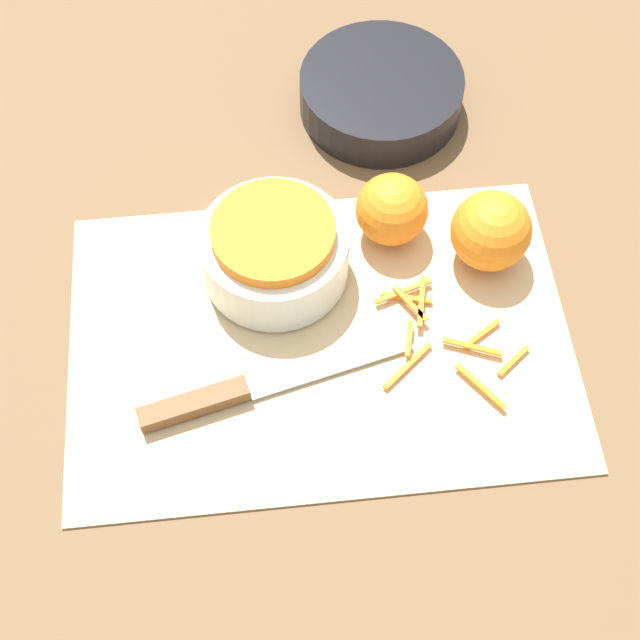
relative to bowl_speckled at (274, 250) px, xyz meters
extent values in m
plane|color=brown|center=(0.04, -0.08, -0.04)|extent=(4.00, 4.00, 0.00)
cube|color=#CCB284|center=(0.04, -0.08, -0.04)|extent=(0.48, 0.33, 0.01)
cylinder|color=silver|center=(0.00, 0.00, -0.01)|extent=(0.14, 0.14, 0.06)
cylinder|color=orange|center=(0.00, 0.00, 0.03)|extent=(0.12, 0.12, 0.02)
cylinder|color=black|center=(0.13, 0.21, -0.02)|extent=(0.18, 0.18, 0.05)
cube|color=brown|center=(-0.09, -0.14, -0.03)|extent=(0.10, 0.04, 0.02)
cube|color=silver|center=(0.04, -0.11, -0.03)|extent=(0.16, 0.06, 0.00)
sphere|color=orange|center=(0.12, 0.04, 0.00)|extent=(0.07, 0.07, 0.07)
sphere|color=orange|center=(0.21, 0.00, 0.01)|extent=(0.08, 0.08, 0.08)
cube|color=orange|center=(0.11, -0.12, -0.03)|extent=(0.05, 0.05, 0.00)
cube|color=orange|center=(0.12, -0.04, -0.03)|extent=(0.06, 0.02, 0.00)
cube|color=orange|center=(0.14, -0.06, -0.03)|extent=(0.02, 0.06, 0.00)
cube|color=orange|center=(0.12, -0.05, -0.03)|extent=(0.05, 0.02, 0.00)
cube|color=orange|center=(0.21, -0.13, -0.03)|extent=(0.04, 0.03, 0.00)
cube|color=orange|center=(0.19, -0.09, -0.03)|extent=(0.04, 0.03, 0.00)
cube|color=orange|center=(0.12, -0.10, -0.03)|extent=(0.01, 0.04, 0.00)
cube|color=orange|center=(0.18, -0.11, -0.03)|extent=(0.05, 0.03, 0.00)
cube|color=orange|center=(0.18, -0.15, -0.03)|extent=(0.04, 0.05, 0.00)
cube|color=orange|center=(0.13, -0.06, -0.03)|extent=(0.03, 0.04, 0.00)
camera|label=1|loc=(-0.01, -0.49, 0.71)|focal=50.00mm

